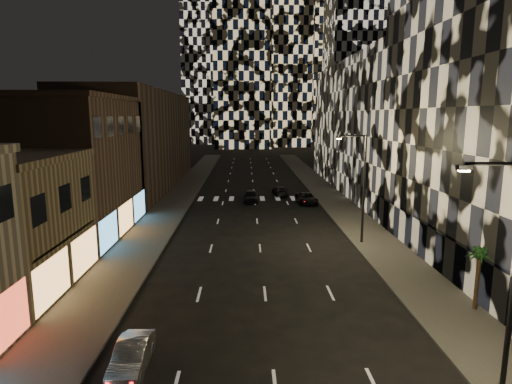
{
  "coord_description": "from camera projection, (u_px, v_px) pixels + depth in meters",
  "views": [
    {
      "loc": [
        -1.14,
        -4.46,
        10.71
      ],
      "look_at": [
        -0.51,
        21.58,
        6.0
      ],
      "focal_mm": 30.0,
      "sensor_mm": 36.0,
      "label": 1
    }
  ],
  "objects": [
    {
      "name": "sidewalk_left",
      "position": [
        177.0,
        198.0,
        55.25
      ],
      "size": [
        4.0,
        120.0,
        0.15
      ],
      "primitive_type": "cube",
      "color": "#47443F",
      "rests_on": "ground"
    },
    {
      "name": "sidewalk_right",
      "position": [
        331.0,
        198.0,
        55.73
      ],
      "size": [
        4.0,
        120.0,
        0.15
      ],
      "primitive_type": "cube",
      "color": "#47443F",
      "rests_on": "ground"
    },
    {
      "name": "curb_left",
      "position": [
        194.0,
        198.0,
        55.31
      ],
      "size": [
        0.2,
        120.0,
        0.15
      ],
      "primitive_type": "cube",
      "color": "#4C4C47",
      "rests_on": "ground"
    },
    {
      "name": "curb_right",
      "position": [
        315.0,
        198.0,
        55.68
      ],
      "size": [
        0.2,
        120.0,
        0.15
      ],
      "primitive_type": "cube",
      "color": "#4C4C47",
      "rests_on": "ground"
    },
    {
      "name": "retail_brown",
      "position": [
        67.0,
        169.0,
        37.8
      ],
      "size": [
        10.0,
        15.0,
        12.0
      ],
      "primitive_type": "cube",
      "color": "brown",
      "rests_on": "ground"
    },
    {
      "name": "retail_filler_left",
      "position": [
        139.0,
        140.0,
        63.69
      ],
      "size": [
        10.0,
        40.0,
        14.0
      ],
      "primitive_type": "cube",
      "color": "brown",
      "rests_on": "ground"
    },
    {
      "name": "midrise_base",
      "position": [
        434.0,
        246.0,
        30.45
      ],
      "size": [
        0.6,
        25.0,
        3.0
      ],
      "primitive_type": "cube",
      "color": "#383838",
      "rests_on": "ground"
    },
    {
      "name": "midrise_filler_right",
      "position": [
        393.0,
        127.0,
        61.27
      ],
      "size": [
        16.0,
        40.0,
        18.0
      ],
      "primitive_type": "cube",
      "color": "#232326",
      "rests_on": "ground"
    },
    {
      "name": "streetlight_near",
      "position": [
        509.0,
        266.0,
        15.4
      ],
      "size": [
        2.55,
        0.25,
        9.0
      ],
      "color": "black",
      "rests_on": "sidewalk_right"
    },
    {
      "name": "streetlight_far",
      "position": [
        361.0,
        181.0,
        35.08
      ],
      "size": [
        2.55,
        0.25,
        9.0
      ],
      "color": "black",
      "rests_on": "sidewalk_right"
    },
    {
      "name": "car_silver_parked",
      "position": [
        132.0,
        356.0,
        18.15
      ],
      "size": [
        1.34,
        3.76,
        1.24
      ],
      "primitive_type": "imported",
      "rotation": [
        0.0,
        0.0,
        0.01
      ],
      "color": "gray",
      "rests_on": "ground"
    },
    {
      "name": "car_dark_midlane",
      "position": [
        251.0,
        196.0,
        53.25
      ],
      "size": [
        1.85,
        4.41,
        1.49
      ],
      "primitive_type": "imported",
      "rotation": [
        0.0,
        0.0,
        -0.02
      ],
      "color": "black",
      "rests_on": "ground"
    },
    {
      "name": "car_dark_oncoming",
      "position": [
        280.0,
        191.0,
        57.45
      ],
      "size": [
        2.11,
        4.48,
        1.26
      ],
      "primitive_type": "imported",
      "rotation": [
        0.0,
        0.0,
        3.22
      ],
      "color": "black",
      "rests_on": "ground"
    },
    {
      "name": "car_dark_rightlane",
      "position": [
        307.0,
        198.0,
        52.3
      ],
      "size": [
        2.51,
        4.86,
        1.31
      ],
      "primitive_type": "imported",
      "rotation": [
        0.0,
        0.0,
        0.07
      ],
      "color": "black",
      "rests_on": "ground"
    },
    {
      "name": "palm_tree",
      "position": [
        479.0,
        258.0,
        23.14
      ],
      "size": [
        1.78,
        1.8,
        3.53
      ],
      "color": "#47331E",
      "rests_on": "sidewalk_right"
    }
  ]
}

